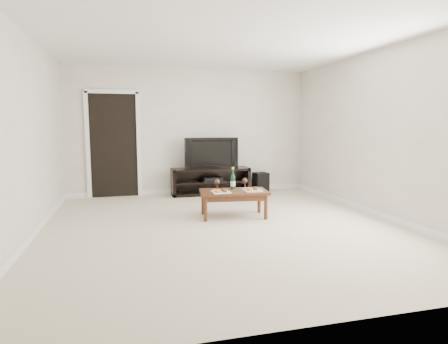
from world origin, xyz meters
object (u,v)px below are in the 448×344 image
television (211,153)px  subwoofer (261,182)px  coffee_table (234,204)px  media_console (211,181)px

television → subwoofer: size_ratio=2.59×
coffee_table → subwoofer: bearing=59.1°
television → subwoofer: (1.10, -0.03, -0.65)m
coffee_table → television: bearing=88.0°
media_console → subwoofer: (1.10, -0.03, -0.06)m
media_console → television: (0.00, 0.00, 0.59)m
media_console → subwoofer: bearing=-1.7°
media_console → television: 0.59m
media_console → subwoofer: size_ratio=3.80×
subwoofer → coffee_table: subwoofer is taller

